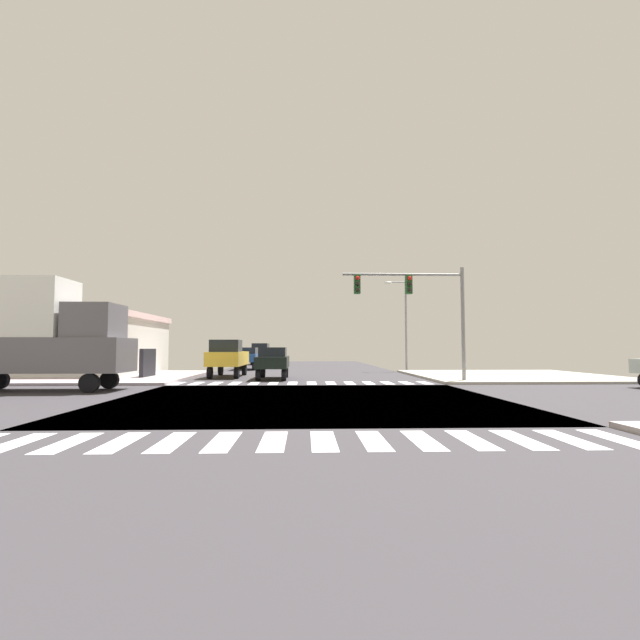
# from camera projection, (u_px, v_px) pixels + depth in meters

# --- Properties ---
(ground) EXTENTS (90.00, 90.00, 0.05)m
(ground) POSITION_uv_depth(u_px,v_px,m) (308.00, 400.00, 16.22)
(ground) COLOR #343135
(sidewalk_corner_ne) EXTENTS (12.00, 12.00, 0.14)m
(sidewalk_corner_ne) POSITION_uv_depth(u_px,v_px,m) (509.00, 376.00, 28.65)
(sidewalk_corner_ne) COLOR #A09B91
(sidewalk_corner_ne) RESTS_ON ground
(sidewalk_corner_nw) EXTENTS (12.00, 12.00, 0.14)m
(sidewalk_corner_nw) POSITION_uv_depth(u_px,v_px,m) (97.00, 377.00, 27.74)
(sidewalk_corner_nw) COLOR #A09498
(sidewalk_corner_nw) RESTS_ON ground
(crosswalk_near) EXTENTS (13.50, 2.00, 0.01)m
(crosswalk_near) POSITION_uv_depth(u_px,v_px,m) (298.00, 441.00, 8.93)
(crosswalk_near) COLOR silver
(crosswalk_near) RESTS_ON ground
(crosswalk_far) EXTENTS (13.50, 2.00, 0.01)m
(crosswalk_far) POSITION_uv_depth(u_px,v_px,m) (302.00, 383.00, 23.49)
(crosswalk_far) COLOR silver
(crosswalk_far) RESTS_ON ground
(traffic_signal_mast) EXTENTS (6.58, 0.55, 6.19)m
(traffic_signal_mast) POSITION_uv_depth(u_px,v_px,m) (415.00, 297.00, 24.00)
(traffic_signal_mast) COLOR gray
(traffic_signal_mast) RESTS_ON ground
(street_lamp) EXTENTS (1.78, 0.32, 7.24)m
(street_lamp) POSITION_uv_depth(u_px,v_px,m) (403.00, 316.00, 35.93)
(street_lamp) COLOR gray
(street_lamp) RESTS_ON ground
(bank_building) EXTENTS (13.71, 10.38, 4.19)m
(bank_building) POSITION_uv_depth(u_px,v_px,m) (59.00, 344.00, 30.70)
(bank_building) COLOR beige
(bank_building) RESTS_ON ground
(pickup_nearside_1) EXTENTS (2.00, 5.10, 2.35)m
(pickup_nearside_1) POSITION_uv_depth(u_px,v_px,m) (228.00, 357.00, 28.49)
(pickup_nearside_1) COLOR black
(pickup_nearside_1) RESTS_ON ground
(sedan_farside_1) EXTENTS (1.80, 4.30, 1.88)m
(sedan_farside_1) POSITION_uv_depth(u_px,v_px,m) (248.00, 356.00, 38.34)
(sedan_farside_1) COLOR black
(sedan_farside_1) RESTS_ON ground
(suv_leading_1) EXTENTS (1.96, 4.60, 2.34)m
(suv_leading_1) POSITION_uv_depth(u_px,v_px,m) (261.00, 352.00, 49.97)
(suv_leading_1) COLOR black
(suv_leading_1) RESTS_ON ground
(box_truck_outer_1) EXTENTS (7.20, 2.40, 4.85)m
(box_truck_outer_1) POSITION_uv_depth(u_px,v_px,m) (39.00, 331.00, 19.46)
(box_truck_outer_1) COLOR black
(box_truck_outer_1) RESTS_ON ground
(sedan_inner_5) EXTENTS (1.80, 4.30, 1.88)m
(sedan_inner_5) POSITION_uv_depth(u_px,v_px,m) (273.00, 360.00, 26.61)
(sedan_inner_5) COLOR black
(sedan_inner_5) RESTS_ON ground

